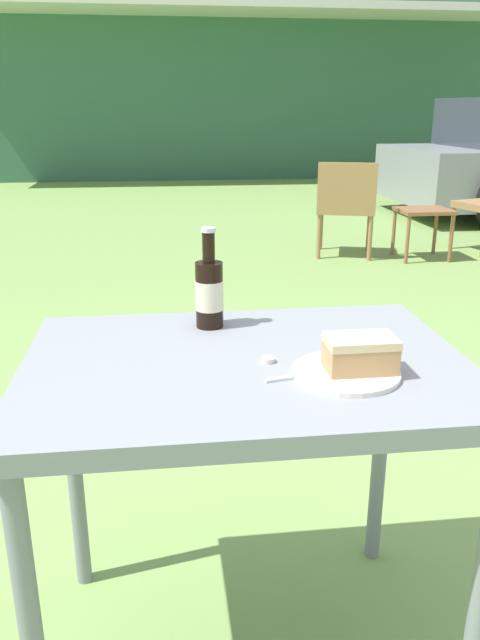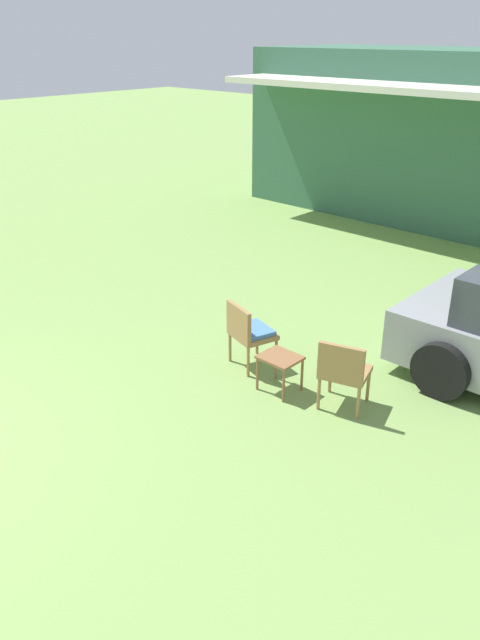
# 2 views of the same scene
# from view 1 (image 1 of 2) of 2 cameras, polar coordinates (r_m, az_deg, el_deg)

# --- Properties ---
(cabin_building) EXTENTS (11.94, 4.49, 3.34)m
(cabin_building) POSITION_cam_1_polar(r_m,az_deg,el_deg) (13.23, 1.41, 20.75)
(cabin_building) COLOR #38664C
(cabin_building) RESTS_ON ground_plane
(wicker_chair_cushioned) EXTENTS (0.59, 0.56, 0.81)m
(wicker_chair_cushioned) POSITION_cam_1_polar(r_m,az_deg,el_deg) (5.49, 9.68, 10.59)
(wicker_chair_cushioned) COLOR #9E7547
(wicker_chair_cushioned) RESTS_ON ground_plane
(garden_side_table) EXTENTS (0.43, 0.37, 0.43)m
(garden_side_table) POSITION_cam_1_polar(r_m,az_deg,el_deg) (5.55, 16.44, 9.07)
(garden_side_table) COLOR brown
(garden_side_table) RESTS_ON ground_plane
(patio_table) EXTENTS (0.89, 0.64, 0.75)m
(patio_table) POSITION_cam_1_polar(r_m,az_deg,el_deg) (1.29, 0.55, -6.96)
(patio_table) COLOR gray
(patio_table) RESTS_ON ground_plane
(cake_on_plate) EXTENTS (0.20, 0.20, 0.08)m
(cake_on_plate) POSITION_cam_1_polar(r_m,az_deg,el_deg) (1.20, 10.45, -3.66)
(cake_on_plate) COLOR silver
(cake_on_plate) RESTS_ON patio_table
(cola_bottle_near) EXTENTS (0.06, 0.06, 0.23)m
(cola_bottle_near) POSITION_cam_1_polar(r_m,az_deg,el_deg) (1.42, -2.83, 2.62)
(cola_bottle_near) COLOR black
(cola_bottle_near) RESTS_ON patio_table
(fork) EXTENTS (0.19, 0.05, 0.01)m
(fork) POSITION_cam_1_polar(r_m,az_deg,el_deg) (1.19, 6.78, -4.93)
(fork) COLOR silver
(fork) RESTS_ON patio_table
(loose_bottle_cap) EXTENTS (0.03, 0.03, 0.01)m
(loose_bottle_cap) POSITION_cam_1_polar(r_m,az_deg,el_deg) (1.24, 2.57, -3.66)
(loose_bottle_cap) COLOR silver
(loose_bottle_cap) RESTS_ON patio_table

